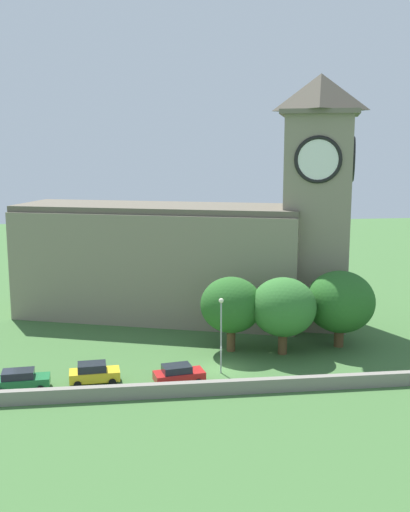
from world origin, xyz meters
TOP-DOWN VIEW (x-y plane):
  - ground_plane at (0.00, 15.00)m, footprint 200.00×200.00m
  - church at (-0.55, 17.70)m, footprint 40.22×21.62m
  - quay_barrier at (0.00, -5.53)m, footprint 51.70×0.70m
  - car_green at (-17.34, -2.58)m, footprint 4.75×2.47m
  - car_yellow at (-11.34, -1.88)m, footprint 4.39×2.50m
  - car_red at (-4.13, -2.80)m, footprint 4.55×2.82m
  - streetlamp_west_mid at (-0.14, -0.81)m, footprint 0.44×0.44m
  - tree_riverside_east at (1.77, 5.04)m, footprint 6.13×6.13m
  - tree_by_tower at (6.65, 3.55)m, footprint 6.40×6.40m
  - tree_riverside_west at (12.93, 5.06)m, footprint 6.96×6.96m

SIDE VIEW (x-z plane):
  - ground_plane at x=0.00m, z-range 0.00..0.00m
  - quay_barrier at x=0.00m, z-range 0.00..1.16m
  - car_red at x=-4.13m, z-range 0.01..1.66m
  - car_green at x=-17.34m, z-range 0.01..1.73m
  - car_yellow at x=-11.34m, z-range 0.01..1.83m
  - streetlamp_west_mid at x=-0.14m, z-range 1.17..8.10m
  - tree_riverside_west at x=12.93m, z-range 0.76..8.59m
  - tree_riverside_east at x=1.77m, z-range 0.96..8.47m
  - tree_by_tower at x=6.65m, z-range 0.91..8.55m
  - church at x=-0.55m, z-range -5.49..22.43m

